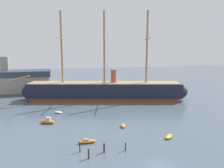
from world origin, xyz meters
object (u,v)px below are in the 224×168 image
(mooring_piling_midwater, at_px, (80,147))
(mooring_piling_right_pair, at_px, (104,148))
(dinghy_foreground_right, at_px, (169,136))
(mooring_piling_left_pair, at_px, (89,154))
(motorboat_far_right, at_px, (167,95))
(mooring_piling_nearest, at_px, (125,147))
(sailboat_foreground_left, at_px, (87,141))
(tall_ship, at_px, (104,91))
(dockside_warehouse_left, at_px, (6,82))
(dinghy_alongside_bow, at_px, (58,112))
(motorboat_mid_left, at_px, (48,121))
(dinghy_near_centre, at_px, (123,126))

(mooring_piling_midwater, bearing_deg, mooring_piling_right_pair, -16.48)
(dinghy_foreground_right, bearing_deg, mooring_piling_left_pair, -165.62)
(motorboat_far_right, distance_m, mooring_piling_nearest, 54.88)
(sailboat_foreground_left, relative_size, mooring_piling_nearest, 3.05)
(mooring_piling_midwater, bearing_deg, tall_ship, 70.92)
(tall_ship, height_order, dockside_warehouse_left, tall_ship)
(mooring_piling_nearest, relative_size, mooring_piling_left_pair, 0.89)
(dinghy_foreground_right, height_order, dockside_warehouse_left, dockside_warehouse_left)
(dinghy_alongside_bow, height_order, motorboat_far_right, motorboat_far_right)
(motorboat_mid_left, height_order, mooring_piling_right_pair, mooring_piling_right_pair)
(dinghy_foreground_right, xyz_separation_m, mooring_piling_nearest, (-11.47, -3.53, 0.49))
(dockside_warehouse_left, bearing_deg, mooring_piling_midwater, -69.20)
(dinghy_alongside_bow, relative_size, dockside_warehouse_left, 0.07)
(dinghy_near_centre, distance_m, mooring_piling_midwater, 16.92)
(dinghy_alongside_bow, distance_m, motorboat_far_right, 47.41)
(motorboat_far_right, xyz_separation_m, dockside_warehouse_left, (-67.21, 24.55, 4.57))
(mooring_piling_right_pair, distance_m, mooring_piling_midwater, 4.74)
(motorboat_mid_left, bearing_deg, dinghy_foreground_right, -33.18)
(tall_ship, xyz_separation_m, dinghy_alongside_bow, (-18.04, -14.30, -3.37))
(mooring_piling_left_pair, bearing_deg, dinghy_near_centre, 52.21)
(sailboat_foreground_left, xyz_separation_m, dinghy_alongside_bow, (-5.38, 24.20, -0.08))
(dinghy_alongside_bow, height_order, mooring_piling_midwater, mooring_piling_midwater)
(dinghy_foreground_right, bearing_deg, motorboat_mid_left, 146.82)
(dockside_warehouse_left, bearing_deg, mooring_piling_right_pair, -66.29)
(dinghy_alongside_bow, xyz_separation_m, motorboat_far_right, (45.27, 14.10, 0.24))
(dinghy_alongside_bow, bearing_deg, tall_ship, 38.41)
(dinghy_near_centre, relative_size, dinghy_alongside_bow, 0.98)
(motorboat_mid_left, bearing_deg, dockside_warehouse_left, 111.77)
(tall_ship, relative_size, dinghy_near_centre, 23.29)
(dinghy_foreground_right, bearing_deg, dinghy_near_centre, 129.23)
(mooring_piling_nearest, height_order, mooring_piling_left_pair, mooring_piling_left_pair)
(mooring_piling_left_pair, bearing_deg, tall_ship, 73.55)
(dinghy_near_centre, height_order, dockside_warehouse_left, dockside_warehouse_left)
(dinghy_alongside_bow, relative_size, mooring_piling_right_pair, 1.62)
(dinghy_foreground_right, xyz_separation_m, mooring_piling_left_pair, (-18.99, -4.87, 0.60))
(motorboat_far_right, xyz_separation_m, mooring_piling_midwater, (-41.87, -42.13, 0.45))
(tall_ship, height_order, sailboat_foreground_left, tall_ship)
(mooring_piling_nearest, distance_m, dockside_warehouse_left, 76.51)
(dinghy_near_centre, bearing_deg, dinghy_alongside_bow, 133.69)
(mooring_piling_nearest, distance_m, mooring_piling_right_pair, 4.26)
(dockside_warehouse_left, bearing_deg, motorboat_mid_left, -68.23)
(tall_ship, distance_m, dockside_warehouse_left, 46.84)
(sailboat_foreground_left, bearing_deg, mooring_piling_left_pair, -96.07)
(mooring_piling_midwater, relative_size, dockside_warehouse_left, 0.05)
(sailboat_foreground_left, relative_size, dinghy_near_centre, 1.72)
(sailboat_foreground_left, distance_m, dockside_warehouse_left, 68.70)
(tall_ship, relative_size, mooring_piling_right_pair, 37.04)
(dinghy_foreground_right, relative_size, motorboat_far_right, 0.77)
(dinghy_foreground_right, relative_size, dinghy_alongside_bow, 1.01)
(dinghy_near_centre, relative_size, mooring_piling_left_pair, 1.57)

